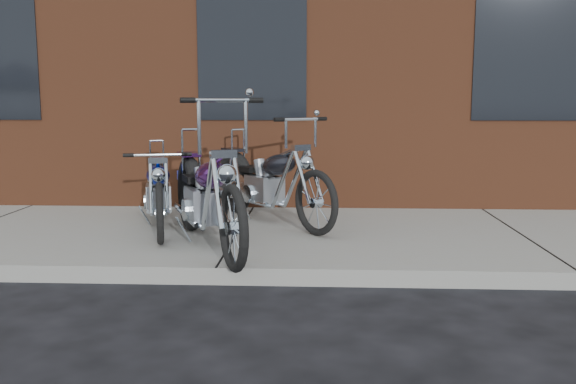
{
  "coord_description": "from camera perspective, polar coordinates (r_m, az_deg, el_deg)",
  "views": [
    {
      "loc": [
        0.85,
        -4.93,
        1.53
      ],
      "look_at": [
        0.57,
        0.8,
        0.68
      ],
      "focal_mm": 38.0,
      "sensor_mm": 36.0,
      "label": 1
    }
  ],
  "objects": [
    {
      "name": "ground",
      "position": [
        5.23,
        -6.74,
        -8.67
      ],
      "size": [
        120.0,
        120.0,
        0.0
      ],
      "primitive_type": "plane",
      "color": "black",
      "rests_on": "ground"
    },
    {
      "name": "sidewalk",
      "position": [
        6.64,
        -4.62,
        -4.27
      ],
      "size": [
        22.0,
        3.0,
        0.15
      ],
      "primitive_type": "cube",
      "color": "#989898",
      "rests_on": "ground"
    },
    {
      "name": "chopper_purple",
      "position": [
        5.87,
        -7.59,
        -0.73
      ],
      "size": [
        1.1,
        2.37,
        1.42
      ],
      "rotation": [
        0.0,
        0.0,
        -1.17
      ],
      "color": "black",
      "rests_on": "sidewalk"
    },
    {
      "name": "chopper_blue",
      "position": [
        6.84,
        -12.01,
        -0.14
      ],
      "size": [
        0.74,
        2.09,
        0.93
      ],
      "rotation": [
        0.0,
        0.0,
        -1.3
      ],
      "color": "black",
      "rests_on": "sidewalk"
    },
    {
      "name": "chopper_third",
      "position": [
        7.04,
        -1.83,
        0.68
      ],
      "size": [
        1.56,
        1.97,
        1.22
      ],
      "rotation": [
        0.0,
        0.0,
        -0.91
      ],
      "color": "black",
      "rests_on": "sidewalk"
    }
  ]
}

